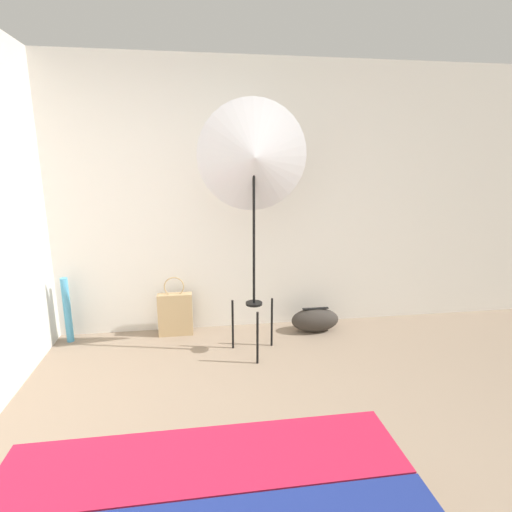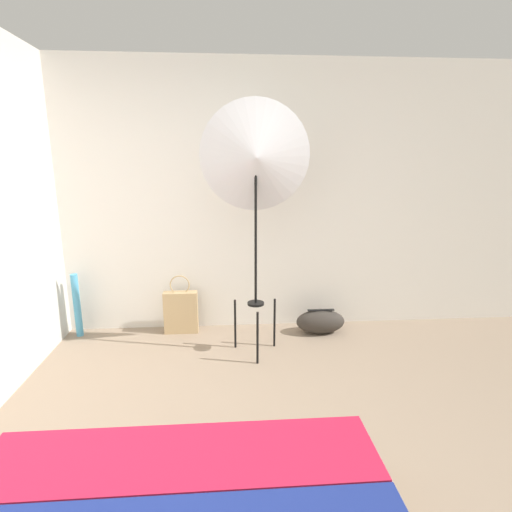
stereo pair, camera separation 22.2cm
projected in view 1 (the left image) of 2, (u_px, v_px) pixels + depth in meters
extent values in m
plane|color=gray|center=(203.00, 512.00, 1.95)|extent=(14.00, 14.00, 0.00)
cube|color=silver|center=(195.00, 200.00, 3.82)|extent=(8.00, 0.05, 2.60)
cube|color=#B21938|center=(206.00, 461.00, 1.79)|extent=(1.78, 0.43, 0.04)
cylinder|color=black|center=(257.00, 338.00, 3.32)|extent=(0.02, 0.02, 0.46)
cylinder|color=black|center=(233.00, 325.00, 3.60)|extent=(0.02, 0.02, 0.46)
cylinder|color=black|center=(272.00, 322.00, 3.65)|extent=(0.02, 0.02, 0.46)
cylinder|color=black|center=(254.00, 303.00, 3.47)|extent=(0.14, 0.14, 0.02)
cylinder|color=black|center=(254.00, 233.00, 3.33)|extent=(0.02, 0.02, 1.24)
cone|color=silver|center=(254.00, 157.00, 3.18)|extent=(0.91, 0.24, 0.92)
cube|color=tan|center=(175.00, 314.00, 3.89)|extent=(0.33, 0.10, 0.42)
torus|color=tan|center=(174.00, 287.00, 3.82)|extent=(0.19, 0.01, 0.19)
ellipsoid|color=#332D28|center=(315.00, 320.00, 3.99)|extent=(0.48, 0.24, 0.24)
cube|color=black|center=(315.00, 308.00, 3.96)|extent=(0.26, 0.04, 0.01)
cylinder|color=#4CA3D1|center=(67.00, 310.00, 3.72)|extent=(0.07, 0.07, 0.62)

